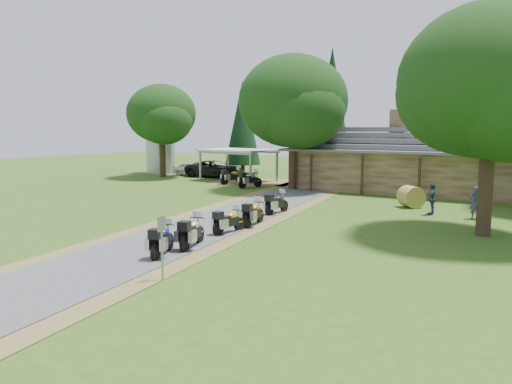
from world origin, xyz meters
The scene contains 24 objects.
ground centered at (0.00, 0.00, 0.00)m, with size 120.00×120.00×0.00m, color #2F5317.
driveway centered at (-0.50, 4.00, 0.00)m, with size 46.00×46.00×0.00m, color #48484B.
lodge centered at (6.00, 24.00, 2.45)m, with size 21.40×9.40×4.90m, color brown, non-canonical shape.
silo centered at (-22.38, 25.40, 3.08)m, with size 3.03×3.03×6.15m, color gray.
carport centered at (-10.81, 22.89, 1.43)m, with size 6.60×4.40×2.86m, color silver, non-canonical shape.
car_white_sedan centered at (-17.43, 24.51, 0.85)m, with size 5.07×2.14×1.69m, color silver.
car_dark_suv centered at (-14.53, 24.47, 1.22)m, with size 6.35×2.70×2.43m, color black.
motorcycle_row_a centered at (1.44, -0.96, 0.66)m, with size 1.92×0.63×1.32m, color navy, non-canonical shape.
motorcycle_row_b centered at (1.60, 0.62, 0.68)m, with size 2.00×0.65×1.37m, color #AEB1B6, non-canonical shape.
motorcycle_row_c centered at (1.32, 3.63, 0.62)m, with size 1.80×0.59×1.23m, color orange, non-canonical shape.
motorcycle_row_d centered at (1.32, 5.79, 0.67)m, with size 1.94×0.63×1.33m, color orange, non-canonical shape.
motorcycle_row_e centered at (0.65, 9.36, 0.65)m, with size 1.90×0.62×1.30m, color black, non-canonical shape.
motorcycle_carport_a centered at (-9.78, 20.37, 0.72)m, with size 2.09×0.68×1.43m, color gold, non-canonical shape.
motorcycle_carport_b centered at (-7.07, 18.93, 0.72)m, with size 2.11×0.69×1.45m, color slate, non-canonical shape.
person_a centered at (10.36, 13.37, 1.02)m, with size 0.58×0.42×2.03m, color #343D5F.
person_b centered at (10.60, 13.39, 0.93)m, with size 0.53×0.38×1.85m, color #343D5F.
person_c centered at (8.14, 13.48, 1.04)m, with size 0.59×0.42×2.07m, color #343D5F.
hay_bale centered at (6.51, 15.48, 0.65)m, with size 1.30×1.30×1.19m, color olive.
sign_post centered at (3.54, -3.31, 1.03)m, with size 0.37×0.06×2.07m, color gray, non-canonical shape.
oak_lodge_left centered at (-3.70, 19.74, 5.49)m, with size 8.38×8.38×10.98m, color black, non-canonical shape.
oak_driveway centered at (11.27, 9.12, 5.46)m, with size 7.92×7.92×10.91m, color black, non-canonical shape.
oak_silo centered at (-19.00, 21.94, 4.95)m, with size 6.65×6.65×9.91m, color black, non-canonical shape.
cedar_near centered at (-3.64, 27.14, 5.92)m, with size 3.87×3.87×11.85m, color black.
cedar_far centered at (-14.32, 29.09, 4.84)m, with size 3.72×3.72×9.67m, color black.
Camera 1 is at (13.94, -14.78, 4.76)m, focal length 35.00 mm.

